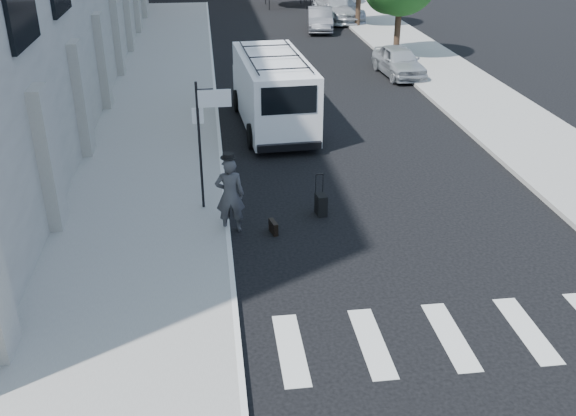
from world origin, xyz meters
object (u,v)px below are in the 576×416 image
object	(u,v)px
parked_car_b	(320,19)
cargo_van	(272,91)
suitcase	(321,204)
parked_car_a	(399,61)
parked_car_c	(338,8)
briefcase	(273,227)
businessman	(230,195)

from	to	relation	value
parked_car_b	cargo_van	bearing A→B (deg)	-97.60
suitcase	parked_car_a	bearing A→B (deg)	58.43
cargo_van	parked_car_c	distance (m)	22.45
parked_car_c	briefcase	bearing A→B (deg)	-112.20
businessman	parked_car_b	xyz separation A→B (m)	(6.90, 26.27, -0.31)
businessman	parked_car_a	distance (m)	17.12
suitcase	parked_car_c	bearing A→B (deg)	70.14
briefcase	parked_car_c	distance (m)	30.93
briefcase	parked_car_a	size ratio (longest dim) A/B	0.11
suitcase	cargo_van	size ratio (longest dim) A/B	0.16
briefcase	parked_car_c	bearing A→B (deg)	62.85
businessman	briefcase	size ratio (longest dim) A/B	4.62
parked_car_a	parked_car_b	size ratio (longest dim) A/B	0.96
suitcase	cargo_van	xyz separation A→B (m)	(-0.50, 7.66, 1.03)
businessman	cargo_van	distance (m)	8.52
briefcase	parked_car_a	distance (m)	16.85
suitcase	parked_car_a	world-z (taller)	parked_car_a
cargo_van	parked_car_a	bearing A→B (deg)	40.42
parked_car_c	businessman	bearing A→B (deg)	-114.25
cargo_van	parked_car_a	distance (m)	9.35
cargo_van	businessman	bearing A→B (deg)	-106.73
parked_car_c	parked_car_a	bearing A→B (deg)	-97.92
parked_car_a	businessman	bearing A→B (deg)	-124.38
businessman	parked_car_c	size ratio (longest dim) A/B	0.34
suitcase	parked_car_c	distance (m)	29.73
cargo_van	parked_car_a	world-z (taller)	cargo_van
briefcase	cargo_van	world-z (taller)	cargo_van
businessman	parked_car_a	world-z (taller)	businessman
briefcase	parked_car_b	xyz separation A→B (m)	(5.83, 26.55, 0.53)
cargo_van	suitcase	bearing A→B (deg)	-89.62
briefcase	parked_car_c	xyz separation A→B (m)	(7.63, 29.97, 0.69)
briefcase	parked_car_c	size ratio (longest dim) A/B	0.07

